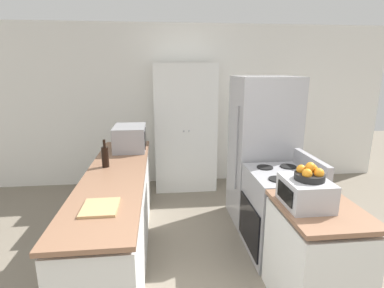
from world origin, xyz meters
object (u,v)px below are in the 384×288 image
object	(u,v)px
refrigerator	(262,151)
fruit_bowl	(310,174)
toaster_oven	(305,192)
stove	(280,213)
wine_bottle	(105,156)
microwave	(130,138)
pantry_cabinet	(185,128)

from	to	relation	value
refrigerator	fruit_bowl	bearing A→B (deg)	-95.92
toaster_oven	fruit_bowl	world-z (taller)	fruit_bowl
stove	wine_bottle	xyz separation A→B (m)	(-1.81, 0.39, 0.55)
refrigerator	microwave	world-z (taller)	refrigerator
wine_bottle	fruit_bowl	world-z (taller)	fruit_bowl
refrigerator	wine_bottle	size ratio (longest dim) A/B	6.10
pantry_cabinet	wine_bottle	world-z (taller)	pantry_cabinet
pantry_cabinet	refrigerator	bearing A→B (deg)	-53.63
microwave	toaster_oven	world-z (taller)	microwave
refrigerator	wine_bottle	distance (m)	1.88
pantry_cabinet	refrigerator	distance (m)	1.46
wine_bottle	toaster_oven	distance (m)	2.01
wine_bottle	toaster_oven	xyz separation A→B (m)	(1.68, -1.11, -0.01)
refrigerator	toaster_oven	bearing A→B (deg)	-96.54
toaster_oven	fruit_bowl	distance (m)	0.15
fruit_bowl	pantry_cabinet	bearing A→B (deg)	105.03
microwave	wine_bottle	world-z (taller)	microwave
refrigerator	microwave	distance (m)	1.68
microwave	pantry_cabinet	bearing A→B (deg)	47.35
refrigerator	wine_bottle	bearing A→B (deg)	-168.92
microwave	fruit_bowl	size ratio (longest dim) A/B	2.42
refrigerator	stove	bearing A→B (deg)	-92.80
microwave	fruit_bowl	world-z (taller)	fruit_bowl
stove	refrigerator	bearing A→B (deg)	87.20
toaster_oven	fruit_bowl	size ratio (longest dim) A/B	1.69
stove	wine_bottle	size ratio (longest dim) A/B	3.52
refrigerator	wine_bottle	world-z (taller)	refrigerator
microwave	fruit_bowl	bearing A→B (deg)	-50.43
toaster_oven	fruit_bowl	bearing A→B (deg)	-20.86
refrigerator	microwave	bearing A→B (deg)	168.72
pantry_cabinet	wine_bottle	size ratio (longest dim) A/B	6.66
stove	toaster_oven	size ratio (longest dim) A/B	2.79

